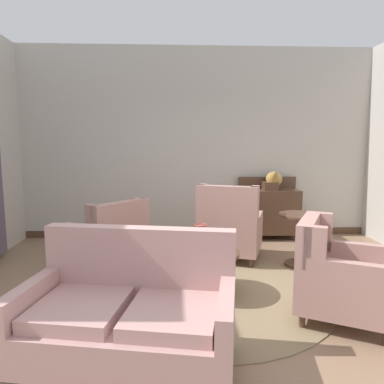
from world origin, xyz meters
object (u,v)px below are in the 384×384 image
(armchair_foreground_right, at_px, (230,229))
(gramophone, at_px, (274,178))
(porcelain_vase, at_px, (201,241))
(armchair_back_corner, at_px, (110,239))
(sideboard, at_px, (269,211))
(side_table, at_px, (299,234))
(settee, at_px, (130,314))
(armchair_near_window, at_px, (338,277))
(coffee_table, at_px, (203,260))

(armchair_foreground_right, distance_m, gramophone, 1.52)
(porcelain_vase, relative_size, armchair_back_corner, 0.28)
(armchair_foreground_right, bearing_deg, porcelain_vase, 86.40)
(armchair_foreground_right, height_order, sideboard, armchair_foreground_right)
(armchair_back_corner, xyz_separation_m, side_table, (2.58, 0.02, 0.03))
(settee, distance_m, armchair_near_window, 1.99)
(porcelain_vase, height_order, sideboard, sideboard)
(armchair_foreground_right, bearing_deg, gramophone, -111.98)
(coffee_table, distance_m, porcelain_vase, 0.24)
(settee, bearing_deg, armchair_foreground_right, 75.55)
(coffee_table, distance_m, settee, 1.44)
(porcelain_vase, relative_size, sideboard, 0.30)
(armchair_back_corner, bearing_deg, side_table, 134.46)
(coffee_table, xyz_separation_m, sideboard, (1.35, 2.30, 0.10))
(armchair_near_window, xyz_separation_m, armchair_back_corner, (-2.41, 1.51, -0.01))
(coffee_table, relative_size, gramophone, 1.75)
(coffee_table, bearing_deg, porcelain_vase, -121.90)
(sideboard, distance_m, gramophone, 0.60)
(armchair_foreground_right, distance_m, side_table, 0.97)
(coffee_table, xyz_separation_m, porcelain_vase, (-0.03, -0.05, 0.23))
(settee, height_order, gramophone, gramophone)
(armchair_near_window, bearing_deg, settee, 136.06)
(gramophone, bearing_deg, sideboard, 117.67)
(settee, height_order, armchair_near_window, settee)
(porcelain_vase, height_order, settee, settee)
(armchair_near_window, height_order, sideboard, sideboard)
(armchair_foreground_right, relative_size, armchair_back_corner, 0.96)
(coffee_table, bearing_deg, side_table, 31.87)
(side_table, relative_size, gramophone, 1.59)
(armchair_back_corner, bearing_deg, settee, 57.67)
(settee, xyz_separation_m, side_table, (2.06, 2.15, 0.03))
(armchair_back_corner, bearing_deg, porcelain_vase, 95.87)
(armchair_near_window, bearing_deg, coffee_table, 89.79)
(coffee_table, distance_m, gramophone, 2.71)
(settee, height_order, armchair_foreground_right, armchair_foreground_right)
(porcelain_vase, bearing_deg, coffee_table, 58.10)
(sideboard, bearing_deg, side_table, -88.04)
(side_table, bearing_deg, coffee_table, -148.13)
(porcelain_vase, distance_m, gramophone, 2.71)
(settee, height_order, sideboard, sideboard)
(side_table, bearing_deg, armchair_near_window, -96.15)
(armchair_back_corner, bearing_deg, armchair_foreground_right, 144.92)
(armchair_foreground_right, xyz_separation_m, sideboard, (0.87, 1.13, 0.04))
(coffee_table, relative_size, side_table, 1.10)
(porcelain_vase, bearing_deg, side_table, 32.77)
(armchair_near_window, xyz_separation_m, gramophone, (0.16, 2.87, 0.66))
(porcelain_vase, relative_size, side_table, 0.44)
(sideboard, bearing_deg, coffee_table, -120.45)
(coffee_table, height_order, armchair_back_corner, armchair_back_corner)
(side_table, height_order, sideboard, sideboard)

